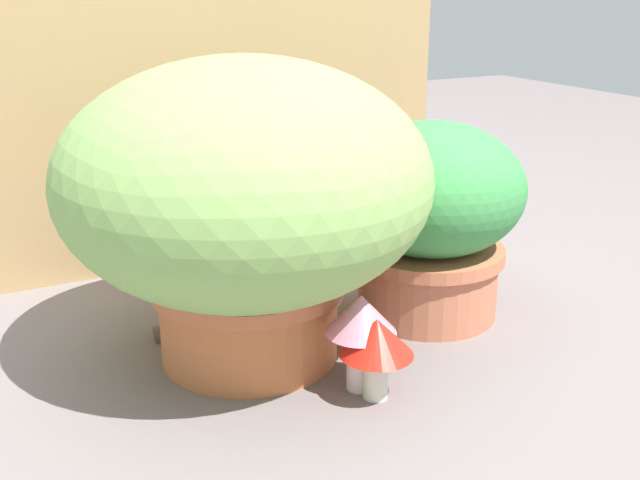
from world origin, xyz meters
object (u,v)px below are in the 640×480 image
grass_planter (245,193)px  cat (281,274)px  mushroom_ornament_red (377,342)px  leafy_planter (430,214)px  mushroom_ornament_pink (361,323)px

grass_planter → cat: 0.19m
grass_planter → mushroom_ornament_red: bearing=-61.6°
leafy_planter → cat: leafy_planter is taller
grass_planter → mushroom_ornament_red: size_ratio=4.57×
grass_planter → mushroom_ornament_red: (0.12, -0.22, -0.19)m
leafy_planter → mushroom_ornament_red: leafy_planter is taller
cat → mushroom_ornament_pink: (0.03, -0.22, -0.01)m
leafy_planter → mushroom_ornament_pink: 0.33m
leafy_planter → cat: (-0.29, 0.03, -0.08)m
grass_planter → mushroom_ornament_pink: bearing=-59.0°
mushroom_ornament_red → mushroom_ornament_pink: (-0.01, 0.03, 0.02)m
leafy_planter → mushroom_ornament_pink: (-0.26, -0.19, -0.09)m
grass_planter → mushroom_ornament_pink: grass_planter is taller
leafy_planter → grass_planter: bearing=-178.8°
grass_planter → mushroom_ornament_pink: (0.11, -0.18, -0.17)m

